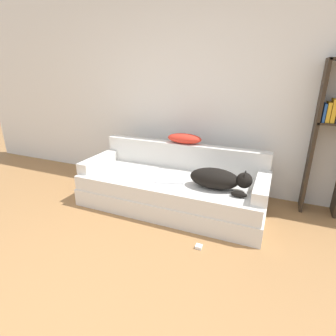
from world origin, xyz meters
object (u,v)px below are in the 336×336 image
(dog, at_px, (218,179))
(bookshelf, at_px, (332,133))
(couch, at_px, (171,192))
(power_adapter, at_px, (199,247))
(laptop, at_px, (170,180))
(throw_pillow, at_px, (184,138))

(dog, distance_m, bookshelf, 1.35)
(couch, xyz_separation_m, dog, (0.59, -0.09, 0.31))
(bookshelf, bearing_deg, power_adapter, -130.89)
(couch, bearing_deg, bookshelf, 19.82)
(laptop, xyz_separation_m, throw_pillow, (-0.01, 0.51, 0.38))
(couch, relative_size, power_adapter, 35.99)
(bookshelf, relative_size, power_adapter, 27.79)
(bookshelf, xyz_separation_m, power_adapter, (-1.09, -1.26, -0.95))
(laptop, distance_m, bookshelf, 1.87)
(bookshelf, bearing_deg, throw_pillow, -173.47)
(throw_pillow, bearing_deg, bookshelf, 6.53)
(couch, xyz_separation_m, power_adapter, (0.57, -0.66, -0.18))
(dog, bearing_deg, laptop, -179.74)
(laptop, xyz_separation_m, power_adapter, (0.55, -0.57, -0.39))
(throw_pillow, relative_size, power_adapter, 7.32)
(laptop, distance_m, power_adapter, 0.88)
(laptop, bearing_deg, dog, -17.05)
(couch, height_order, laptop, laptop)
(laptop, height_order, bookshelf, bookshelf)
(power_adapter, bearing_deg, dog, 87.49)
(couch, distance_m, power_adapter, 0.89)
(dog, relative_size, bookshelf, 0.39)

